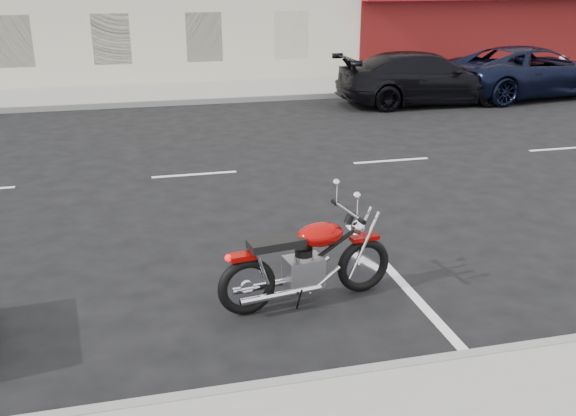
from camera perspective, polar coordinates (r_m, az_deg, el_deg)
The scene contains 7 objects.
ground at distance 12.64m, azimuth 0.74°, elevation 3.62°, with size 120.00×120.00×0.00m, color black.
sidewalk_far at distance 20.82m, azimuth -19.26°, elevation 9.28°, with size 80.00×3.40×0.15m, color gray.
curb_far at distance 19.15m, azimuth -19.65°, elevation 8.39°, with size 80.00×0.12×0.16m, color gray.
fire_hydrant at distance 25.41m, azimuth 23.12°, elevation 11.62°, with size 0.20×0.20×0.72m.
motorcycle at distance 7.63m, azimuth 6.93°, elevation -4.01°, with size 2.12×0.73×1.07m.
suv_far at distance 21.51m, azimuth 20.83°, elevation 11.28°, with size 2.53×5.49×1.53m, color black.
car_far at distance 19.34m, azimuth 12.07°, elevation 11.22°, with size 2.09×5.15×1.49m, color black.
Camera 1 is at (-3.07, -11.73, 3.58)m, focal length 40.00 mm.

